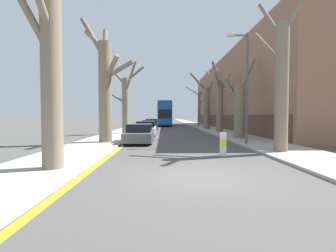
{
  "coord_description": "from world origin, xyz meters",
  "views": [
    {
      "loc": [
        -1.06,
        -8.13,
        1.95
      ],
      "look_at": [
        -0.32,
        34.92,
        0.2
      ],
      "focal_mm": 28.0,
      "sensor_mm": 36.0,
      "label": 1
    }
  ],
  "objects_px": {
    "street_tree_right_1": "(239,106)",
    "parked_car_2": "(149,126)",
    "parked_car_1": "(146,129)",
    "traffic_bollard": "(223,144)",
    "street_tree_right_4": "(200,106)",
    "double_decker_bus": "(165,112)",
    "street_tree_right_2": "(219,102)",
    "parked_car_0": "(139,134)",
    "street_tree_left_1": "(105,86)",
    "street_tree_right_3": "(206,105)",
    "lamp_post": "(245,83)",
    "parked_car_3": "(152,124)",
    "street_tree_right_0": "(281,80)",
    "street_tree_left_2": "(125,101)",
    "street_tree_left_0": "(49,58)"
  },
  "relations": [
    {
      "from": "street_tree_right_4",
      "to": "double_decker_bus",
      "type": "xyz_separation_m",
      "value": [
        -5.97,
        3.3,
        -0.99
      ]
    },
    {
      "from": "parked_car_1",
      "to": "parked_car_3",
      "type": "bearing_deg",
      "value": 90.0
    },
    {
      "from": "street_tree_right_1",
      "to": "parked_car_3",
      "type": "xyz_separation_m",
      "value": [
        -7.88,
        15.79,
        -2.06
      ]
    },
    {
      "from": "street_tree_left_0",
      "to": "lamp_post",
      "type": "relative_size",
      "value": 1.21
    },
    {
      "from": "street_tree_right_4",
      "to": "traffic_bollard",
      "type": "xyz_separation_m",
      "value": [
        -3.31,
        -32.35,
        -2.94
      ]
    },
    {
      "from": "street_tree_left_1",
      "to": "parked_car_1",
      "type": "distance_m",
      "value": 7.9
    },
    {
      "from": "lamp_post",
      "to": "traffic_bollard",
      "type": "xyz_separation_m",
      "value": [
        -2.43,
        -4.39,
        -3.51
      ]
    },
    {
      "from": "street_tree_left_1",
      "to": "parked_car_1",
      "type": "bearing_deg",
      "value": 71.11
    },
    {
      "from": "double_decker_bus",
      "to": "street_tree_left_1",
      "type": "bearing_deg",
      "value": -98.04
    },
    {
      "from": "street_tree_right_1",
      "to": "parked_car_2",
      "type": "xyz_separation_m",
      "value": [
        -7.88,
        10.02,
        -2.09
      ]
    },
    {
      "from": "street_tree_left_1",
      "to": "parked_car_0",
      "type": "xyz_separation_m",
      "value": [
        2.32,
        0.3,
        -3.32
      ]
    },
    {
      "from": "street_tree_right_0",
      "to": "street_tree_right_4",
      "type": "height_order",
      "value": "street_tree_right_0"
    },
    {
      "from": "street_tree_right_2",
      "to": "street_tree_right_3",
      "type": "height_order",
      "value": "street_tree_right_3"
    },
    {
      "from": "street_tree_right_1",
      "to": "parked_car_3",
      "type": "height_order",
      "value": "street_tree_right_1"
    },
    {
      "from": "parked_car_0",
      "to": "parked_car_1",
      "type": "relative_size",
      "value": 0.97
    },
    {
      "from": "street_tree_right_0",
      "to": "street_tree_right_1",
      "type": "relative_size",
      "value": 1.22
    },
    {
      "from": "double_decker_bus",
      "to": "parked_car_1",
      "type": "height_order",
      "value": "double_decker_bus"
    },
    {
      "from": "street_tree_left_2",
      "to": "lamp_post",
      "type": "height_order",
      "value": "street_tree_left_2"
    },
    {
      "from": "street_tree_right_4",
      "to": "lamp_post",
      "type": "height_order",
      "value": "street_tree_right_4"
    },
    {
      "from": "street_tree_left_2",
      "to": "parked_car_0",
      "type": "height_order",
      "value": "street_tree_left_2"
    },
    {
      "from": "street_tree_left_0",
      "to": "street_tree_right_3",
      "type": "xyz_separation_m",
      "value": [
        9.84,
        27.34,
        -0.53
      ]
    },
    {
      "from": "traffic_bollard",
      "to": "street_tree_right_4",
      "type": "bearing_deg",
      "value": 84.16
    },
    {
      "from": "double_decker_bus",
      "to": "parked_car_1",
      "type": "relative_size",
      "value": 2.29
    },
    {
      "from": "double_decker_bus",
      "to": "traffic_bollard",
      "type": "height_order",
      "value": "double_decker_bus"
    },
    {
      "from": "double_decker_bus",
      "to": "parked_car_0",
      "type": "distance_m",
      "value": 29.9
    },
    {
      "from": "street_tree_left_0",
      "to": "parked_car_0",
      "type": "relative_size",
      "value": 2.01
    },
    {
      "from": "street_tree_right_3",
      "to": "parked_car_2",
      "type": "bearing_deg",
      "value": -146.58
    },
    {
      "from": "street_tree_left_0",
      "to": "parked_car_3",
      "type": "bearing_deg",
      "value": 85.51
    },
    {
      "from": "lamp_post",
      "to": "traffic_bollard",
      "type": "relative_size",
      "value": 6.42
    },
    {
      "from": "double_decker_bus",
      "to": "parked_car_2",
      "type": "distance_m",
      "value": 17.04
    },
    {
      "from": "traffic_bollard",
      "to": "street_tree_right_1",
      "type": "bearing_deg",
      "value": 69.48
    },
    {
      "from": "street_tree_right_2",
      "to": "lamp_post",
      "type": "distance_m",
      "value": 11.94
    },
    {
      "from": "street_tree_right_0",
      "to": "street_tree_right_1",
      "type": "xyz_separation_m",
      "value": [
        0.2,
        8.1,
        -1.0
      ]
    },
    {
      "from": "double_decker_bus",
      "to": "street_tree_right_3",
      "type": "bearing_deg",
      "value": -64.15
    },
    {
      "from": "street_tree_right_2",
      "to": "double_decker_bus",
      "type": "distance_m",
      "value": 20.27
    },
    {
      "from": "street_tree_right_0",
      "to": "parked_car_2",
      "type": "distance_m",
      "value": 19.92
    },
    {
      "from": "street_tree_right_4",
      "to": "double_decker_bus",
      "type": "bearing_deg",
      "value": 151.04
    },
    {
      "from": "street_tree_right_4",
      "to": "parked_car_1",
      "type": "bearing_deg",
      "value": -111.54
    },
    {
      "from": "street_tree_right_0",
      "to": "double_decker_bus",
      "type": "distance_m",
      "value": 35.44
    },
    {
      "from": "street_tree_right_3",
      "to": "parked_car_0",
      "type": "xyz_separation_m",
      "value": [
        -7.64,
        -18.0,
        -2.74
      ]
    },
    {
      "from": "parked_car_3",
      "to": "parked_car_2",
      "type": "bearing_deg",
      "value": -90.0
    },
    {
      "from": "street_tree_right_2",
      "to": "traffic_bollard",
      "type": "height_order",
      "value": "street_tree_right_2"
    },
    {
      "from": "parked_car_2",
      "to": "street_tree_left_0",
      "type": "bearing_deg",
      "value": -95.64
    },
    {
      "from": "parked_car_1",
      "to": "traffic_bollard",
      "type": "distance_m",
      "value": 13.17
    },
    {
      "from": "parked_car_3",
      "to": "lamp_post",
      "type": "height_order",
      "value": "lamp_post"
    },
    {
      "from": "double_decker_bus",
      "to": "parked_car_0",
      "type": "xyz_separation_m",
      "value": [
        -1.93,
        -29.78,
        -1.88
      ]
    },
    {
      "from": "street_tree_left_1",
      "to": "parked_car_0",
      "type": "relative_size",
      "value": 1.97
    },
    {
      "from": "parked_car_0",
      "to": "parked_car_2",
      "type": "bearing_deg",
      "value": 90.0
    },
    {
      "from": "street_tree_right_2",
      "to": "street_tree_right_0",
      "type": "bearing_deg",
      "value": -90.64
    },
    {
      "from": "street_tree_left_1",
      "to": "parked_car_1",
      "type": "xyz_separation_m",
      "value": [
        2.32,
        6.79,
        -3.3
      ]
    }
  ]
}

